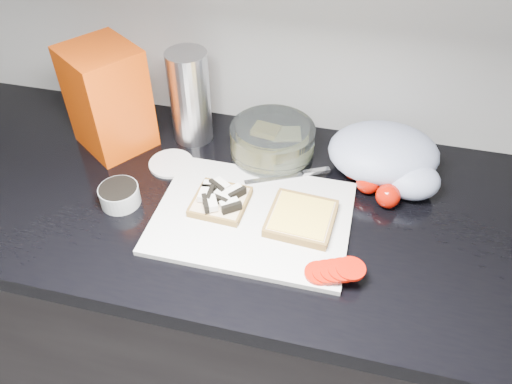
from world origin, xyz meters
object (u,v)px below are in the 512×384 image
glass_bowl (272,142)px  bread_bag (108,99)px  cutting_board (253,217)px  steel_canister (190,97)px

glass_bowl → bread_bag: 0.39m
bread_bag → cutting_board: bearing=10.0°
glass_bowl → cutting_board: bearing=-88.3°
cutting_board → bread_bag: (-0.39, 0.18, 0.12)m
steel_canister → glass_bowl: bearing=-8.0°
bread_bag → steel_canister: 0.19m
bread_bag → steel_canister: size_ratio=1.09×
bread_bag → steel_canister: bread_bag is taller
glass_bowl → steel_canister: bearing=172.0°
cutting_board → glass_bowl: size_ratio=2.03×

